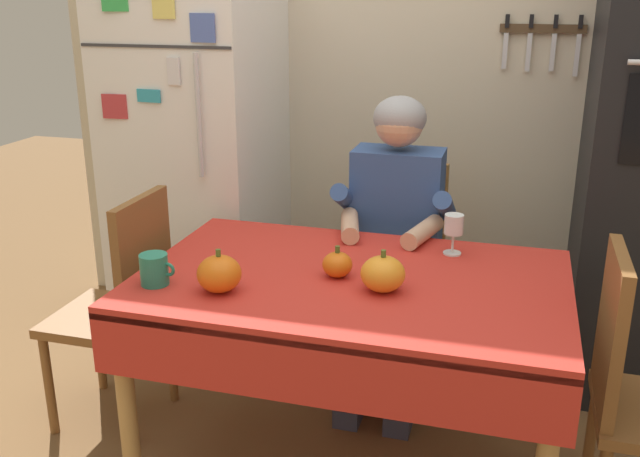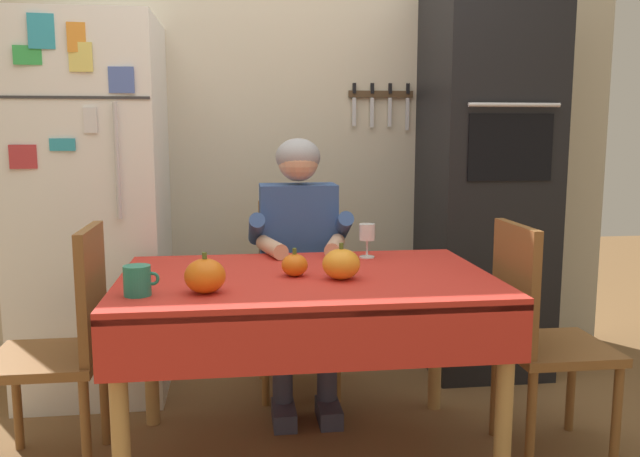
% 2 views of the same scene
% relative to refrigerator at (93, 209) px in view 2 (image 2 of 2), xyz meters
% --- Properties ---
extents(back_wall_assembly, '(3.70, 0.13, 2.60)m').
position_rel_refrigerator_xyz_m(back_wall_assembly, '(1.00, 0.39, 0.40)').
color(back_wall_assembly, beige).
rests_on(back_wall_assembly, ground).
extents(refrigerator, '(0.68, 0.71, 1.80)m').
position_rel_refrigerator_xyz_m(refrigerator, '(0.00, 0.00, 0.00)').
color(refrigerator, white).
rests_on(refrigerator, ground).
extents(wall_oven, '(0.60, 0.64, 2.10)m').
position_rel_refrigerator_xyz_m(wall_oven, '(2.00, 0.04, 0.15)').
color(wall_oven, black).
rests_on(wall_oven, ground).
extents(dining_table, '(1.40, 0.90, 0.74)m').
position_rel_refrigerator_xyz_m(dining_table, '(0.95, -0.88, -0.24)').
color(dining_table, tan).
rests_on(dining_table, ground).
extents(chair_behind_person, '(0.40, 0.40, 0.93)m').
position_rel_refrigerator_xyz_m(chair_behind_person, '(0.98, -0.09, -0.39)').
color(chair_behind_person, '#9E6B33').
rests_on(chair_behind_person, ground).
extents(seated_person, '(0.47, 0.55, 1.25)m').
position_rel_refrigerator_xyz_m(seated_person, '(0.98, -0.28, -0.16)').
color(seated_person, '#38384C').
rests_on(seated_person, ground).
extents(chair_right_side, '(0.40, 0.40, 0.93)m').
position_rel_refrigerator_xyz_m(chair_right_side, '(1.85, -0.94, -0.39)').
color(chair_right_side, brown).
rests_on(chair_right_side, ground).
extents(chair_left_side, '(0.40, 0.40, 0.93)m').
position_rel_refrigerator_xyz_m(chair_left_side, '(0.05, -0.81, -0.39)').
color(chair_left_side, brown).
rests_on(chair_left_side, ground).
extents(coffee_mug, '(0.12, 0.09, 0.10)m').
position_rel_refrigerator_xyz_m(coffee_mug, '(0.36, -1.10, -0.11)').
color(coffee_mug, '#237F66').
rests_on(coffee_mug, dining_table).
extents(wine_glass, '(0.07, 0.07, 0.15)m').
position_rel_refrigerator_xyz_m(wine_glass, '(1.25, -0.56, -0.06)').
color(wine_glass, white).
rests_on(wine_glass, dining_table).
extents(pumpkin_large, '(0.14, 0.14, 0.14)m').
position_rel_refrigerator_xyz_m(pumpkin_large, '(0.58, -1.09, -0.10)').
color(pumpkin_large, orange).
rests_on(pumpkin_large, dining_table).
extents(pumpkin_medium, '(0.14, 0.14, 0.14)m').
position_rel_refrigerator_xyz_m(pumpkin_medium, '(1.07, -0.95, -0.10)').
color(pumpkin_medium, orange).
rests_on(pumpkin_medium, dining_table).
extents(pumpkin_small, '(0.10, 0.10, 0.11)m').
position_rel_refrigerator_xyz_m(pumpkin_small, '(0.90, -0.88, -0.12)').
color(pumpkin_small, orange).
rests_on(pumpkin_small, dining_table).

